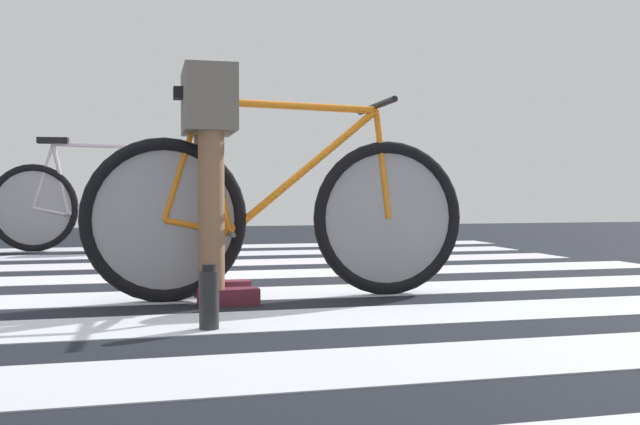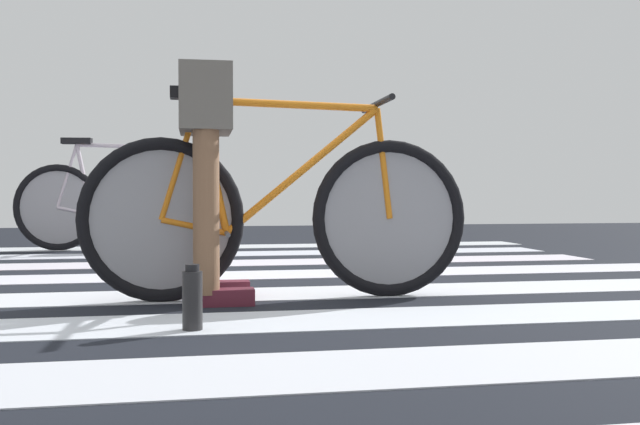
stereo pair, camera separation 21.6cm
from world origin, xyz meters
The scene contains 6 objects.
ground centered at (0.00, 0.00, 0.01)m, with size 18.00×14.00×0.02m.
crosswalk_markings centered at (0.05, 0.18, 0.02)m, with size 5.41×5.77×0.00m.
bicycle_1_of_2 centered at (0.10, -0.39, 0.41)m, with size 1.74×0.52×0.93m.
cyclist_1_of_2 centered at (-0.21, -0.39, 0.68)m, with size 0.31×0.41×1.02m.
bicycle_2_of_2 centered at (-0.85, 2.64, 0.41)m, with size 1.73×0.52×0.93m.
water_bottle centered at (-0.28, -1.08, 0.13)m, with size 0.07×0.07×0.23m.
Camera 1 is at (-0.51, -3.59, 0.49)m, focal length 40.64 mm.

